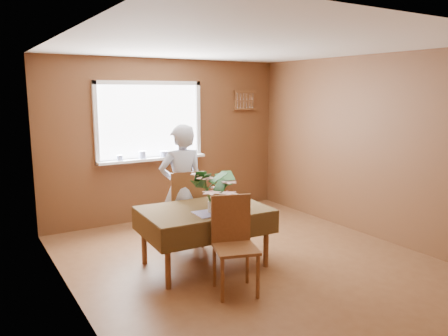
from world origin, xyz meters
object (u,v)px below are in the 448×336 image
dining_table (204,215)px  seated_woman (182,187)px  chair_near (234,240)px  flower_bouquet (212,187)px  chair_far (186,206)px

dining_table → seated_woman: 0.68m
chair_near → flower_bouquet: bearing=103.8°
chair_near → flower_bouquet: (0.04, 0.49, 0.45)m
flower_bouquet → seated_woman: bearing=86.9°
seated_woman → dining_table: bearing=92.4°
dining_table → chair_far: bearing=84.6°
dining_table → chair_near: 0.70m
seated_woman → flower_bouquet: seated_woman is taller
chair_near → flower_bouquet: 0.66m
chair_near → chair_far: bearing=101.9°
dining_table → flower_bouquet: bearing=-90.6°
chair_far → flower_bouquet: bearing=93.8°
dining_table → chair_far: chair_far is taller
dining_table → chair_near: bearing=-91.1°
chair_far → flower_bouquet: (-0.11, -0.87, 0.42)m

